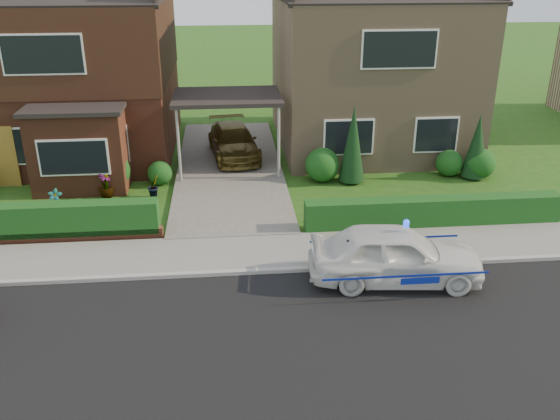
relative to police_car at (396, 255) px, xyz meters
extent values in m
plane|color=#204F15|center=(-3.84, -2.40, -0.71)|extent=(120.00, 120.00, 0.00)
cube|color=black|center=(-3.84, -2.40, -0.71)|extent=(60.00, 6.00, 0.02)
cube|color=#9E9993|center=(-3.84, 0.65, -0.65)|extent=(60.00, 0.16, 0.12)
cube|color=slate|center=(-3.84, 1.70, -0.66)|extent=(60.00, 2.00, 0.10)
cube|color=#666059|center=(-3.84, 8.60, -0.65)|extent=(3.80, 12.00, 0.12)
cube|color=brown|center=(-9.64, 11.60, 2.19)|extent=(7.20, 8.00, 5.80)
cube|color=white|center=(-11.22, 7.58, 0.69)|extent=(1.80, 0.08, 1.30)
cube|color=white|center=(-8.05, 7.58, 0.69)|extent=(1.60, 0.08, 1.30)
cube|color=white|center=(-9.64, 7.58, 3.69)|extent=(2.60, 0.08, 1.30)
cube|color=black|center=(-9.64, 11.60, 3.64)|extent=(7.26, 8.06, 2.90)
cube|color=brown|center=(-8.77, 6.90, 0.64)|extent=(3.00, 1.40, 2.70)
cube|color=black|center=(-8.77, 6.90, 2.06)|extent=(3.20, 1.60, 0.14)
cube|color=#977A5C|center=(1.96, 11.60, 2.19)|extent=(7.20, 8.00, 5.80)
cube|color=white|center=(0.38, 7.58, 0.69)|extent=(1.80, 0.08, 1.30)
cube|color=white|center=(3.55, 7.58, 0.69)|extent=(1.60, 0.08, 1.30)
cube|color=white|center=(1.96, 7.58, 3.69)|extent=(2.60, 0.08, 1.30)
cube|color=black|center=(-3.84, 8.60, 1.99)|extent=(3.80, 3.00, 0.14)
cylinder|color=gray|center=(-5.54, 7.20, 0.64)|extent=(0.10, 0.10, 2.70)
cylinder|color=gray|center=(-2.14, 7.20, 0.64)|extent=(0.10, 0.10, 2.70)
cube|color=brown|center=(-9.64, 2.90, -0.53)|extent=(7.70, 0.25, 0.36)
cube|color=#133E14|center=(-9.64, 3.05, -0.71)|extent=(7.50, 0.55, 0.90)
cube|color=#133E14|center=(1.96, 2.95, -0.71)|extent=(7.50, 0.55, 0.80)
sphere|color=#133E14|center=(-7.84, 6.90, -0.05)|extent=(1.32, 1.32, 1.32)
sphere|color=#133E14|center=(-6.24, 7.20, -0.29)|extent=(0.84, 0.84, 0.84)
sphere|color=#133E14|center=(-0.64, 7.00, -0.11)|extent=(1.20, 1.20, 1.20)
sphere|color=#133E14|center=(3.96, 7.10, -0.23)|extent=(0.96, 0.96, 0.96)
sphere|color=#133E14|center=(4.96, 6.80, -0.17)|extent=(1.08, 1.08, 1.08)
cone|color=black|center=(0.36, 6.80, 0.59)|extent=(0.90, 0.90, 2.60)
cone|color=black|center=(4.76, 6.80, 0.39)|extent=(0.90, 0.90, 2.20)
imported|color=silver|center=(0.00, 0.00, 0.00)|extent=(2.06, 4.28, 1.41)
sphere|color=#193FF2|center=(0.21, 0.00, 0.78)|extent=(0.17, 0.17, 0.17)
cube|color=navy|center=(0.00, -0.84, -0.06)|extent=(3.81, 0.02, 0.05)
cube|color=navy|center=(0.00, 0.84, -0.06)|extent=(3.81, 0.01, 0.05)
ellipsoid|color=black|center=(-1.16, -0.10, 0.28)|extent=(0.22, 0.17, 0.21)
sphere|color=white|center=(-1.14, -0.16, 0.27)|extent=(0.11, 0.11, 0.11)
sphere|color=black|center=(-1.14, -0.12, 0.42)|extent=(0.13, 0.13, 0.13)
cone|color=black|center=(-1.18, -0.11, 0.48)|extent=(0.04, 0.04, 0.05)
cone|color=black|center=(-1.09, -0.11, 0.48)|extent=(0.04, 0.04, 0.05)
imported|color=brown|center=(-3.65, 9.75, 0.01)|extent=(2.15, 4.26, 1.18)
imported|color=gray|center=(-9.13, 4.85, -0.30)|extent=(0.44, 0.30, 0.81)
imported|color=gray|center=(-6.34, 6.03, -0.34)|extent=(0.52, 0.50, 0.74)
imported|color=gray|center=(-7.88, 6.15, -0.28)|extent=(0.65, 0.65, 0.84)
camera|label=1|loc=(-3.95, -12.26, 6.61)|focal=38.00mm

